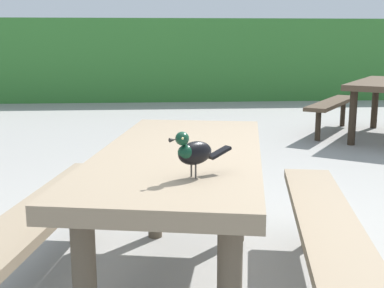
{
  "coord_description": "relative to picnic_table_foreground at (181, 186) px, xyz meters",
  "views": [
    {
      "loc": [
        -0.48,
        -2.29,
        1.26
      ],
      "look_at": [
        -0.32,
        -0.27,
        0.84
      ],
      "focal_mm": 47.47,
      "sensor_mm": 36.0,
      "label": 1
    }
  ],
  "objects": [
    {
      "name": "hedge_wall",
      "position": [
        0.34,
        9.0,
        0.29
      ],
      "size": [
        28.0,
        2.0,
        1.69
      ],
      "primitive_type": "cube",
      "color": "#387A33",
      "rests_on": "ground"
    },
    {
      "name": "picnic_table_foreground",
      "position": [
        0.0,
        0.0,
        0.0
      ],
      "size": [
        1.97,
        2.0,
        0.74
      ],
      "color": "#84725B",
      "rests_on": "ground"
    },
    {
      "name": "bird_grackle",
      "position": [
        0.02,
        -0.52,
        0.29
      ],
      "size": [
        0.26,
        0.17,
        0.18
      ],
      "color": "black",
      "rests_on": "picnic_table_foreground"
    }
  ]
}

